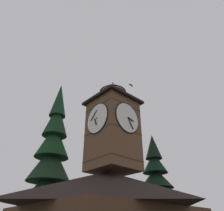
% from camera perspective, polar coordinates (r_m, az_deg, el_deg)
% --- Properties ---
extents(clock_tower, '(4.63, 4.63, 9.75)m').
position_cam_1_polar(clock_tower, '(21.68, 0.22, -5.63)').
color(clock_tower, brown).
rests_on(clock_tower, building_main).
extents(pine_tree_behind, '(6.35, 6.35, 18.82)m').
position_cam_1_polar(pine_tree_behind, '(25.07, -16.06, -16.94)').
color(pine_tree_behind, '#473323').
rests_on(pine_tree_behind, ground_plane).
extents(pine_tree_aside, '(6.94, 6.94, 13.40)m').
position_cam_1_polar(pine_tree_aside, '(28.24, 11.88, -23.29)').
color(pine_tree_aside, '#473323').
rests_on(pine_tree_aside, ground_plane).
extents(moon, '(1.96, 1.96, 1.96)m').
position_cam_1_polar(moon, '(61.71, -18.26, -20.11)').
color(moon, silver).
extents(flying_bird_high, '(0.73, 0.25, 0.15)m').
position_cam_1_polar(flying_bird_high, '(27.60, 4.90, 5.34)').
color(flying_bird_high, black).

